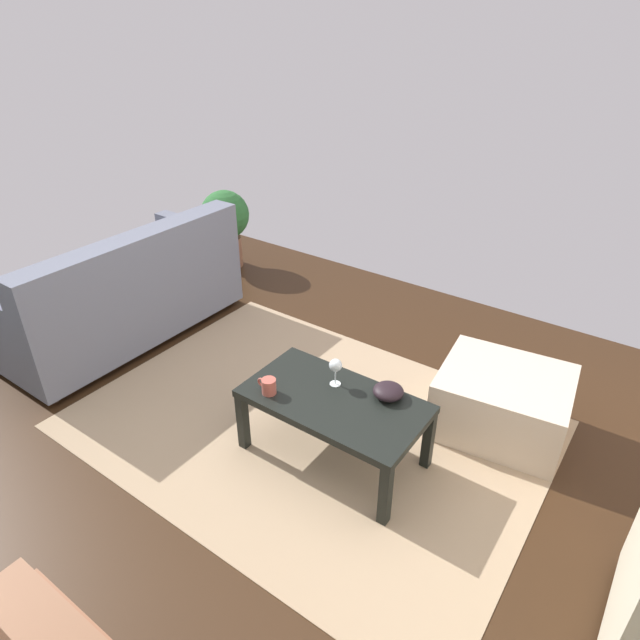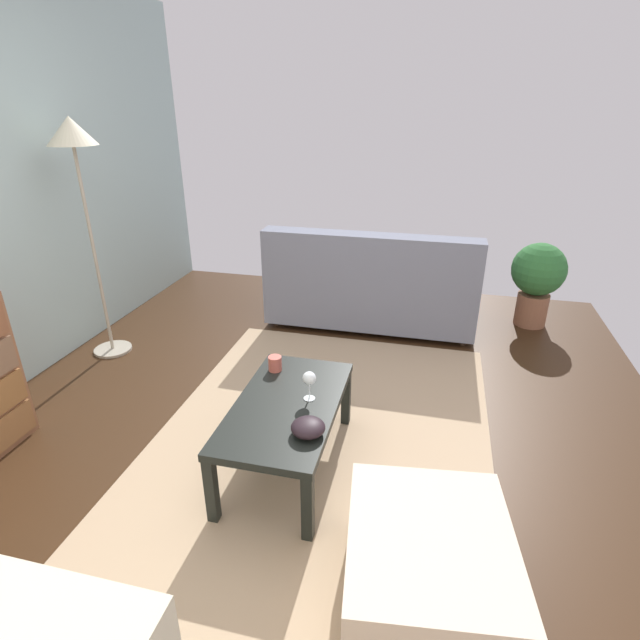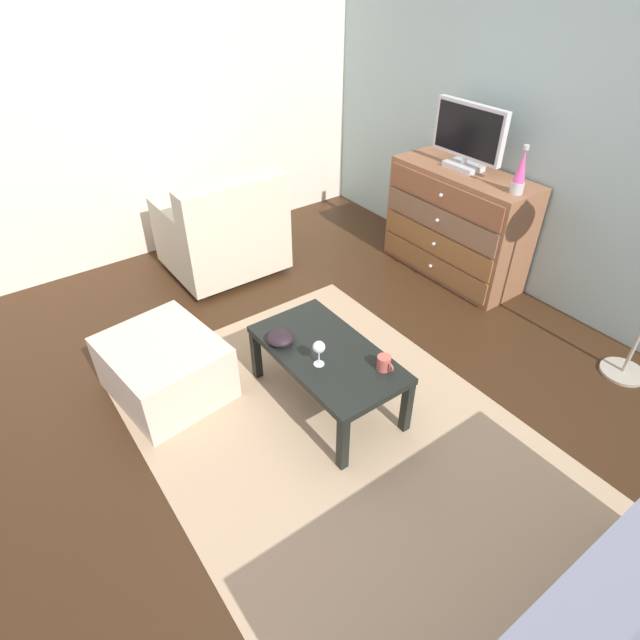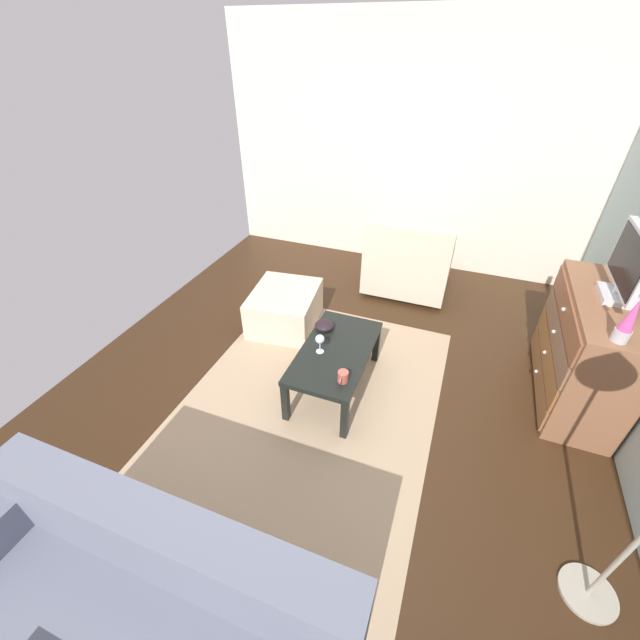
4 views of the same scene
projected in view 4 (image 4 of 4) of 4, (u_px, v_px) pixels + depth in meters
ground_plane at (341, 396)px, 3.20m from camera, size 5.63×4.48×0.05m
wall_plain_left at (418, 152)px, 4.37m from camera, size 0.12×4.48×2.61m
area_rug at (308, 405)px, 3.09m from camera, size 2.60×1.90×0.01m
dresser at (585, 350)px, 2.96m from camera, size 1.17×0.49×0.88m
tv at (629, 266)px, 2.59m from camera, size 0.62×0.18×0.48m
lava_lamp at (629, 321)px, 2.26m from camera, size 0.09×0.09×0.33m
coffee_table at (335, 355)px, 3.05m from camera, size 0.95×0.51×0.39m
wine_glass at (320, 340)px, 2.94m from camera, size 0.07×0.07×0.16m
mug at (343, 377)px, 2.72m from camera, size 0.11×0.08×0.08m
bowl_decorative at (325, 325)px, 3.22m from camera, size 0.16×0.16×0.07m
armchair at (409, 261)px, 4.30m from camera, size 0.80×0.88×0.86m
ottoman at (285, 308)px, 3.86m from camera, size 0.77×0.68×0.37m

